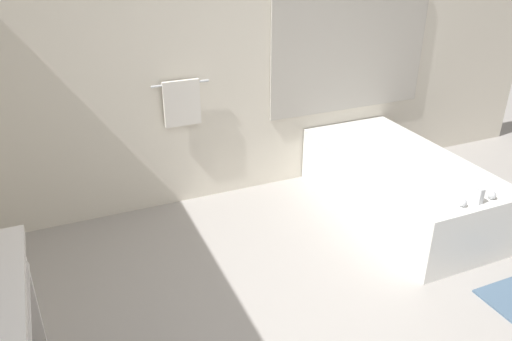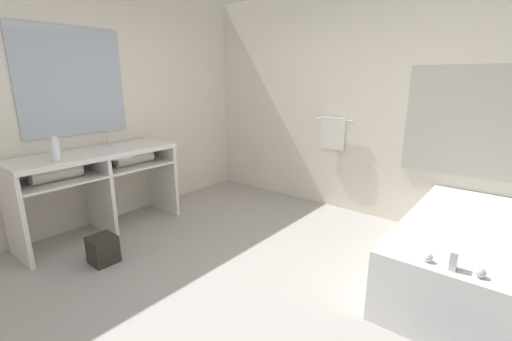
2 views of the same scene
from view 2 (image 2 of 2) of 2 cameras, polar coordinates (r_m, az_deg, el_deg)
ground_plane at (r=2.93m, az=-3.16°, el=-19.24°), size 16.00×16.00×0.00m
wall_back_with_blinds at (r=4.32m, az=17.61°, el=10.39°), size 7.40×0.13×2.70m
wall_left_with_mirror at (r=4.26m, az=-26.71°, el=9.59°), size 0.08×7.40×2.70m
vanity_counter at (r=4.02m, az=-24.58°, el=-0.26°), size 0.60×1.66×0.91m
sink_faucet at (r=4.20m, az=-23.36°, el=4.98°), size 0.09×0.04×0.18m
bathtub at (r=3.33m, az=31.89°, el=-11.42°), size 0.95×1.89×0.65m
water_bottle_1 at (r=3.60m, az=-30.45°, el=2.86°), size 0.07×0.07×0.22m
water_bottle_2 at (r=3.73m, az=-30.37°, el=3.23°), size 0.07×0.07×0.22m
waste_bin at (r=3.52m, az=-24.15°, el=-11.92°), size 0.22×0.22×0.26m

